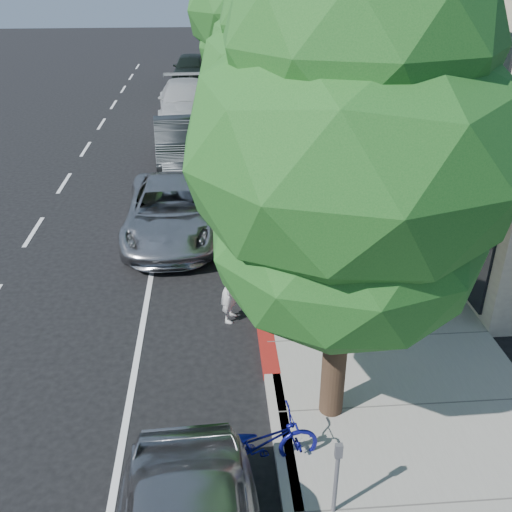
{
  "coord_description": "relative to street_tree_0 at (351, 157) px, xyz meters",
  "views": [
    {
      "loc": [
        -0.94,
        -9.3,
        7.02
      ],
      "look_at": [
        -0.12,
        1.45,
        1.35
      ],
      "focal_mm": 40.0,
      "sensor_mm": 36.0,
      "label": 1
    }
  ],
  "objects": [
    {
      "name": "ground",
      "position": [
        -0.9,
        2.0,
        -4.62
      ],
      "size": [
        120.0,
        120.0,
        0.0
      ],
      "primitive_type": "plane",
      "color": "black",
      "rests_on": "ground"
    },
    {
      "name": "sidewalk",
      "position": [
        1.4,
        10.0,
        -4.55
      ],
      "size": [
        4.6,
        56.0,
        0.15
      ],
      "primitive_type": "cube",
      "color": "gray",
      "rests_on": "ground"
    },
    {
      "name": "curb",
      "position": [
        -0.9,
        10.0,
        -4.55
      ],
      "size": [
        0.3,
        56.0,
        0.15
      ],
      "primitive_type": "cube",
      "color": "#9E998E",
      "rests_on": "ground"
    },
    {
      "name": "curb_red_segment",
      "position": [
        -0.9,
        3.0,
        -4.55
      ],
      "size": [
        0.32,
        4.0,
        0.15
      ],
      "primitive_type": "cube",
      "color": "maroon",
      "rests_on": "ground"
    },
    {
      "name": "storefront_building",
      "position": [
        8.7,
        20.0,
        -1.12
      ],
      "size": [
        10.0,
        36.0,
        7.0
      ],
      "primitive_type": "cube",
      "color": "beige",
      "rests_on": "ground"
    },
    {
      "name": "street_tree_0",
      "position": [
        0.0,
        0.0,
        0.0
      ],
      "size": [
        4.68,
        4.68,
        7.52
      ],
      "color": "black",
      "rests_on": "ground"
    },
    {
      "name": "street_tree_1",
      "position": [
        0.0,
        6.0,
        -0.26
      ],
      "size": [
        4.5,
        4.5,
        7.12
      ],
      "color": "black",
      "rests_on": "ground"
    },
    {
      "name": "street_tree_2",
      "position": [
        0.0,
        12.0,
        -0.39
      ],
      "size": [
        3.94,
        3.94,
        6.78
      ],
      "color": "black",
      "rests_on": "ground"
    },
    {
      "name": "street_tree_3",
      "position": [
        0.0,
        18.0,
        0.4
      ],
      "size": [
        5.63,
        5.63,
        8.32
      ],
      "color": "black",
      "rests_on": "ground"
    },
    {
      "name": "street_tree_4",
      "position": [
        0.0,
        24.0,
        0.19
      ],
      "size": [
        4.33,
        4.33,
        7.66
      ],
      "color": "black",
      "rests_on": "ground"
    },
    {
      "name": "cyclist",
      "position": [
        -1.6,
        3.1,
        -3.84
      ],
      "size": [
        0.53,
        0.66,
        1.56
      ],
      "primitive_type": "imported",
      "rotation": [
        0.0,
        0.0,
        1.27
      ],
      "color": "silver",
      "rests_on": "ground"
    },
    {
      "name": "bicycle",
      "position": [
        -1.3,
        -1.0,
        -4.14
      ],
      "size": [
        1.92,
        0.92,
        0.97
      ],
      "primitive_type": "imported",
      "rotation": [
        0.0,
        0.0,
        1.73
      ],
      "color": "navy",
      "rests_on": "ground"
    },
    {
      "name": "silver_suv",
      "position": [
        -3.1,
        7.5,
        -3.88
      ],
      "size": [
        2.54,
        5.36,
        1.48
      ],
      "primitive_type": "imported",
      "rotation": [
        0.0,
        0.0,
        0.02
      ],
      "color": "#A4A4A9",
      "rests_on": "ground"
    },
    {
      "name": "dark_sedan",
      "position": [
        -3.1,
        13.58,
        -3.77
      ],
      "size": [
        2.28,
        5.31,
        1.7
      ],
      "primitive_type": "imported",
      "rotation": [
        0.0,
        0.0,
        0.1
      ],
      "color": "black",
      "rests_on": "ground"
    },
    {
      "name": "white_pickup",
      "position": [
        -3.1,
        20.37,
        -3.73
      ],
      "size": [
        2.79,
        6.28,
        1.79
      ],
      "primitive_type": "imported",
      "rotation": [
        0.0,
        0.0,
        0.05
      ],
      "color": "silver",
      "rests_on": "ground"
    },
    {
      "name": "dark_suv_far",
      "position": [
        -3.1,
        30.0,
        -3.78
      ],
      "size": [
        2.36,
        5.11,
        1.69
      ],
      "primitive_type": "imported",
      "rotation": [
        0.0,
        0.0,
        -0.07
      ],
      "color": "black",
      "rests_on": "ground"
    },
    {
      "name": "pedestrian",
      "position": [
        1.6,
        12.21,
        -3.65
      ],
      "size": [
        1.01,
        0.97,
        1.64
      ],
      "primitive_type": "imported",
      "rotation": [
        0.0,
        0.0,
        3.75
      ],
      "color": "black",
      "rests_on": "sidewalk"
    }
  ]
}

